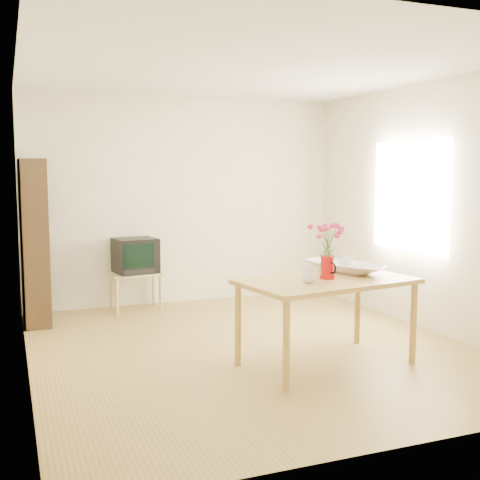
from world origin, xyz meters
name	(u,v)px	position (x,y,z in m)	size (l,w,h in m)	color
room	(254,211)	(0.03, 0.00, 1.30)	(4.50, 4.50, 4.50)	olive
table	(327,288)	(0.42, -0.68, 0.67)	(1.58, 1.07, 0.75)	#A57E38
tv_stand	(136,278)	(-0.70, 1.97, 0.39)	(0.60, 0.45, 0.46)	tan
bookshelf	(35,248)	(-1.85, 1.75, 0.84)	(0.28, 0.70, 1.80)	black
pitcher	(327,268)	(0.43, -0.66, 0.84)	(0.13, 0.21, 0.20)	#BA0C0A
flowers	(328,238)	(0.43, -0.67, 1.10)	(0.23, 0.23, 0.32)	#DA3373
mug	(309,277)	(0.19, -0.79, 0.80)	(0.12, 0.12, 0.09)	white
bowl	(345,245)	(0.75, -0.41, 1.00)	(0.53, 0.53, 0.50)	white
teacup_a	(341,251)	(0.71, -0.41, 0.95)	(0.06, 0.06, 0.06)	white
teacup_b	(348,249)	(0.79, -0.39, 0.96)	(0.08, 0.08, 0.07)	white
television	(135,255)	(-0.70, 1.98, 0.67)	(0.53, 0.50, 0.41)	black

